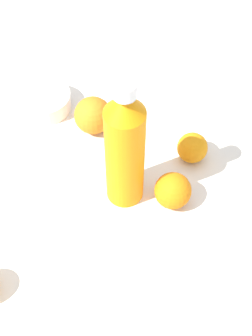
{
  "coord_description": "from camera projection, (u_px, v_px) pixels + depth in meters",
  "views": [
    {
      "loc": [
        -0.26,
        0.48,
        0.8
      ],
      "look_at": [
        -0.0,
        0.03,
        0.08
      ],
      "focal_mm": 53.77,
      "sensor_mm": 36.0,
      "label": 1
    }
  ],
  "objects": [
    {
      "name": "orange_1",
      "position": [
        93.0,
        115.0,
        1.02
      ],
      "size": [
        0.08,
        0.08,
        0.08
      ],
      "primitive_type": "sphere",
      "color": "orange",
      "rests_on": "ground_plane"
    },
    {
      "name": "orange_0",
      "position": [
        173.0,
        190.0,
        0.92
      ],
      "size": [
        0.07,
        0.07,
        0.07
      ],
      "primitive_type": "sphere",
      "color": "orange",
      "rests_on": "ground_plane"
    },
    {
      "name": "ceramic_bowl",
      "position": [
        45.0,
        101.0,
        1.07
      ],
      "size": [
        0.11,
        0.11,
        0.04
      ],
      "primitive_type": "cylinder",
      "color": "white",
      "rests_on": "ground_plane"
    },
    {
      "name": "water_bottle",
      "position": [
        126.0,
        149.0,
        0.85
      ],
      "size": [
        0.07,
        0.07,
        0.29
      ],
      "rotation": [
        0.0,
        0.0,
        3.83
      ],
      "color": "orange",
      "rests_on": "ground_plane"
    },
    {
      "name": "ground_plane",
      "position": [
        132.0,
        182.0,
        0.97
      ],
      "size": [
        2.4,
        2.4,
        0.0
      ],
      "primitive_type": "plane",
      "color": "silver"
    },
    {
      "name": "orange_2",
      "position": [
        192.0,
        148.0,
        0.98
      ],
      "size": [
        0.06,
        0.06,
        0.06
      ],
      "primitive_type": "sphere",
      "color": "orange",
      "rests_on": "ground_plane"
    }
  ]
}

